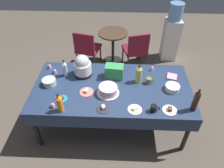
{
  "coord_description": "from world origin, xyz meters",
  "views": [
    {
      "loc": [
        0.09,
        -2.14,
        2.67
      ],
      "look_at": [
        0.0,
        0.0,
        0.8
      ],
      "focal_mm": 33.14,
      "sensor_mm": 36.0,
      "label": 1
    }
  ],
  "objects_px": {
    "soda_bottle_water": "(65,69)",
    "soda_carton": "(114,71)",
    "frosted_layer_cake": "(108,90)",
    "cupcake_rose": "(50,67)",
    "maroon_chair_left": "(87,47)",
    "cupcake_vanilla": "(55,71)",
    "glass_salad_bowl": "(49,82)",
    "slow_cooker": "(82,66)",
    "soda_bottle_cola": "(196,101)",
    "soda_bottle_orange_juice": "(60,103)",
    "dessert_plate_coral": "(86,92)",
    "maroon_chair_right": "(136,48)",
    "dessert_plate_cream": "(135,109)",
    "dessert_plate_charcoal": "(103,108)",
    "ceramic_snack_bowl": "(172,88)",
    "potluck_table": "(112,90)",
    "cupcake_cocoa": "(152,69)",
    "dessert_plate_white": "(170,110)",
    "cupcake_mint": "(53,105)",
    "soda_bottle_ginger_ale": "(139,74)",
    "coffee_mug_olive": "(149,81)",
    "round_cafe_table": "(113,42)",
    "water_cooler": "(171,34)",
    "coffee_mug_black": "(154,108)",
    "dessert_plate_teal": "(62,99)"
  },
  "relations": [
    {
      "from": "cupcake_rose",
      "to": "coffee_mug_olive",
      "type": "distance_m",
      "value": 1.53
    },
    {
      "from": "dessert_plate_white",
      "to": "soda_bottle_ginger_ale",
      "type": "distance_m",
      "value": 0.66
    },
    {
      "from": "dessert_plate_cream",
      "to": "cupcake_mint",
      "type": "xyz_separation_m",
      "value": [
        -1.02,
        0.0,
        0.02
      ]
    },
    {
      "from": "glass_salad_bowl",
      "to": "cupcake_rose",
      "type": "relative_size",
      "value": 2.8
    },
    {
      "from": "glass_salad_bowl",
      "to": "dessert_plate_charcoal",
      "type": "xyz_separation_m",
      "value": [
        0.79,
        -0.44,
        -0.03
      ]
    },
    {
      "from": "dessert_plate_cream",
      "to": "dessert_plate_coral",
      "type": "bearing_deg",
      "value": 155.57
    },
    {
      "from": "soda_bottle_orange_juice",
      "to": "slow_cooker",
      "type": "bearing_deg",
      "value": 76.85
    },
    {
      "from": "cupcake_rose",
      "to": "cupcake_vanilla",
      "type": "bearing_deg",
      "value": -46.05
    },
    {
      "from": "cupcake_rose",
      "to": "soda_carton",
      "type": "bearing_deg",
      "value": -9.6
    },
    {
      "from": "dessert_plate_coral",
      "to": "maroon_chair_right",
      "type": "distance_m",
      "value": 1.78
    },
    {
      "from": "potluck_table",
      "to": "cupcake_cocoa",
      "type": "distance_m",
      "value": 0.73
    },
    {
      "from": "glass_salad_bowl",
      "to": "soda_carton",
      "type": "relative_size",
      "value": 0.73
    },
    {
      "from": "dessert_plate_cream",
      "to": "maroon_chair_left",
      "type": "height_order",
      "value": "maroon_chair_left"
    },
    {
      "from": "cupcake_rose",
      "to": "soda_bottle_water",
      "type": "distance_m",
      "value": 0.34
    },
    {
      "from": "frosted_layer_cake",
      "to": "ceramic_snack_bowl",
      "type": "xyz_separation_m",
      "value": [
        0.87,
        0.11,
        -0.02
      ]
    },
    {
      "from": "round_cafe_table",
      "to": "frosted_layer_cake",
      "type": "bearing_deg",
      "value": -89.9
    },
    {
      "from": "coffee_mug_olive",
      "to": "dessert_plate_teal",
      "type": "bearing_deg",
      "value": -162.33
    },
    {
      "from": "soda_bottle_orange_juice",
      "to": "water_cooler",
      "type": "distance_m",
      "value": 2.99
    },
    {
      "from": "frosted_layer_cake",
      "to": "soda_carton",
      "type": "xyz_separation_m",
      "value": [
        0.07,
        0.35,
        0.04
      ]
    },
    {
      "from": "dessert_plate_teal",
      "to": "cupcake_vanilla",
      "type": "distance_m",
      "value": 0.59
    },
    {
      "from": "glass_salad_bowl",
      "to": "soda_bottle_orange_juice",
      "type": "height_order",
      "value": "soda_bottle_orange_juice"
    },
    {
      "from": "potluck_table",
      "to": "cupcake_rose",
      "type": "distance_m",
      "value": 1.06
    },
    {
      "from": "glass_salad_bowl",
      "to": "dessert_plate_cream",
      "type": "distance_m",
      "value": 1.26
    },
    {
      "from": "cupcake_vanilla",
      "to": "soda_bottle_ginger_ale",
      "type": "distance_m",
      "value": 1.25
    },
    {
      "from": "soda_carton",
      "to": "potluck_table",
      "type": "bearing_deg",
      "value": -90.92
    },
    {
      "from": "dessert_plate_coral",
      "to": "soda_bottle_water",
      "type": "xyz_separation_m",
      "value": [
        -0.35,
        0.35,
        0.11
      ]
    },
    {
      "from": "dessert_plate_teal",
      "to": "soda_bottle_ginger_ale",
      "type": "bearing_deg",
      "value": 21.55
    },
    {
      "from": "potluck_table",
      "to": "soda_bottle_cola",
      "type": "height_order",
      "value": "soda_bottle_cola"
    },
    {
      "from": "dessert_plate_charcoal",
      "to": "water_cooler",
      "type": "bearing_deg",
      "value": 61.37
    },
    {
      "from": "slow_cooker",
      "to": "soda_bottle_cola",
      "type": "bearing_deg",
      "value": -23.77
    },
    {
      "from": "dessert_plate_coral",
      "to": "cupcake_mint",
      "type": "xyz_separation_m",
      "value": [
        -0.38,
        -0.29,
        0.02
      ]
    },
    {
      "from": "cupcake_cocoa",
      "to": "coffee_mug_black",
      "type": "distance_m",
      "value": 0.84
    },
    {
      "from": "glass_salad_bowl",
      "to": "dessert_plate_coral",
      "type": "bearing_deg",
      "value": -14.74
    },
    {
      "from": "slow_cooker",
      "to": "soda_bottle_water",
      "type": "height_order",
      "value": "slow_cooker"
    },
    {
      "from": "dessert_plate_white",
      "to": "soda_bottle_water",
      "type": "bearing_deg",
      "value": 155.92
    },
    {
      "from": "maroon_chair_left",
      "to": "cupcake_vanilla",
      "type": "bearing_deg",
      "value": -104.27
    },
    {
      "from": "ceramic_snack_bowl",
      "to": "dessert_plate_cream",
      "type": "xyz_separation_m",
      "value": [
        -0.52,
        -0.39,
        -0.03
      ]
    },
    {
      "from": "cupcake_rose",
      "to": "coffee_mug_black",
      "type": "distance_m",
      "value": 1.71
    },
    {
      "from": "dessert_plate_teal",
      "to": "cupcake_rose",
      "type": "height_order",
      "value": "cupcake_rose"
    },
    {
      "from": "potluck_table",
      "to": "soda_bottle_orange_juice",
      "type": "xyz_separation_m",
      "value": [
        -0.61,
        -0.46,
        0.19
      ]
    },
    {
      "from": "dessert_plate_charcoal",
      "to": "slow_cooker",
      "type": "bearing_deg",
      "value": 117.37
    },
    {
      "from": "cupcake_mint",
      "to": "cupcake_cocoa",
      "type": "xyz_separation_m",
      "value": [
        1.32,
        0.82,
        0.0
      ]
    },
    {
      "from": "soda_bottle_water",
      "to": "soda_carton",
      "type": "xyz_separation_m",
      "value": [
        0.72,
        -0.01,
        -0.02
      ]
    },
    {
      "from": "cupcake_rose",
      "to": "soda_carton",
      "type": "relative_size",
      "value": 0.26
    },
    {
      "from": "dessert_plate_charcoal",
      "to": "cupcake_mint",
      "type": "bearing_deg",
      "value": 179.56
    },
    {
      "from": "soda_bottle_orange_juice",
      "to": "soda_bottle_cola",
      "type": "bearing_deg",
      "value": 2.79
    },
    {
      "from": "glass_salad_bowl",
      "to": "cupcake_cocoa",
      "type": "relative_size",
      "value": 2.8
    },
    {
      "from": "cupcake_cocoa",
      "to": "dessert_plate_coral",
      "type": "bearing_deg",
      "value": -150.47
    },
    {
      "from": "dessert_plate_charcoal",
      "to": "soda_carton",
      "type": "distance_m",
      "value": 0.66
    },
    {
      "from": "cupcake_mint",
      "to": "coffee_mug_olive",
      "type": "bearing_deg",
      "value": 22.52
    }
  ]
}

